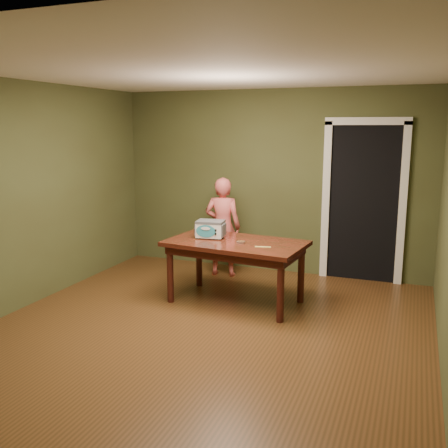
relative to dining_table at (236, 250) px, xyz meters
name	(u,v)px	position (x,y,z in m)	size (l,w,h in m)	color
floor	(202,333)	(0.00, -1.01, -0.65)	(5.00, 5.00, 0.00)	#5A3419
room_shell	(200,166)	(0.00, -1.01, 1.06)	(4.52, 5.02, 2.61)	#464F2A
doorway	(366,201)	(1.30, 1.77, 0.41)	(1.10, 0.66, 2.25)	black
dining_table	(236,250)	(0.00, 0.00, 0.00)	(1.68, 1.05, 0.75)	black
toy_oven	(210,228)	(-0.35, 0.07, 0.22)	(0.37, 0.27, 0.21)	#4C4F54
baking_pan	(241,242)	(0.08, -0.05, 0.11)	(0.10, 0.10, 0.02)	silver
spatula	(263,247)	(0.38, -0.16, 0.10)	(0.18, 0.03, 0.01)	#F8E86C
child	(223,227)	(-0.55, 0.99, 0.05)	(0.51, 0.33, 1.39)	#D95D59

